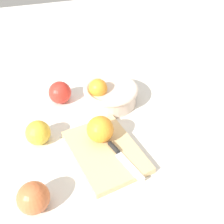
# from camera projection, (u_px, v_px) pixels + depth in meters

# --- Properties ---
(ground_plane) EXTENTS (2.40, 2.40, 0.00)m
(ground_plane) POSITION_uv_depth(u_px,v_px,m) (93.00, 130.00, 0.91)
(ground_plane) COLOR silver
(bowl) EXTENTS (0.19, 0.19, 0.10)m
(bowl) POSITION_uv_depth(u_px,v_px,m) (110.00, 94.00, 1.00)
(bowl) COLOR beige
(bowl) RESTS_ON ground_plane
(cutting_board) EXTENTS (0.28, 0.22, 0.02)m
(cutting_board) POSITION_uv_depth(u_px,v_px,m) (106.00, 151.00, 0.83)
(cutting_board) COLOR #DBB77F
(cutting_board) RESTS_ON ground_plane
(orange_on_board) EXTENTS (0.08, 0.08, 0.08)m
(orange_on_board) POSITION_uv_depth(u_px,v_px,m) (100.00, 129.00, 0.83)
(orange_on_board) COLOR orange
(orange_on_board) RESTS_ON cutting_board
(knife) EXTENTS (0.15, 0.06, 0.01)m
(knife) POSITION_uv_depth(u_px,v_px,m) (120.00, 155.00, 0.80)
(knife) COLOR silver
(knife) RESTS_ON cutting_board
(apple_front_right) EXTENTS (0.08, 0.08, 0.08)m
(apple_front_right) POSITION_uv_depth(u_px,v_px,m) (33.00, 198.00, 0.68)
(apple_front_right) COLOR #CC6638
(apple_front_right) RESTS_ON ground_plane
(apple_front_center) EXTENTS (0.08, 0.08, 0.08)m
(apple_front_center) POSITION_uv_depth(u_px,v_px,m) (38.00, 132.00, 0.86)
(apple_front_center) COLOR gold
(apple_front_center) RESTS_ON ground_plane
(apple_front_left) EXTENTS (0.08, 0.08, 0.08)m
(apple_front_left) POSITION_uv_depth(u_px,v_px,m) (60.00, 93.00, 1.00)
(apple_front_left) COLOR red
(apple_front_left) RESTS_ON ground_plane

